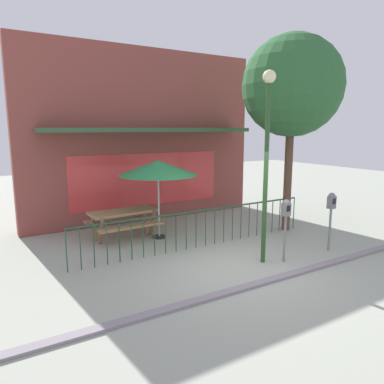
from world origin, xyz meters
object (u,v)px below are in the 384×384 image
Objects in this scene: patio_umbrella at (158,168)px; street_lamp at (267,142)px; parking_meter_near at (331,206)px; parking_meter_far at (286,214)px; street_tree at (292,87)px; picnic_table_left at (123,216)px.

street_lamp reaches higher than patio_umbrella.
parking_meter_near is 1.01× the size of parking_meter_far.
street_tree is (1.97, 1.89, 3.03)m from parking_meter_far.
parking_meter_far is at bearing -136.09° from street_tree.
patio_umbrella is at bearing 117.94° from parking_meter_far.
picnic_table_left is 4.47m from street_lamp.
street_tree reaches higher than parking_meter_near.
street_lamp is (2.07, -3.36, 2.10)m from picnic_table_left.
picnic_table_left is at bearing 150.12° from patio_umbrella.
patio_umbrella is 1.48× the size of parking_meter_near.
street_lamp is (1.22, -2.87, 0.77)m from patio_umbrella.
patio_umbrella is 0.39× the size of street_tree.
picnic_table_left is at bearing 159.21° from street_tree.
parking_meter_far is 0.26× the size of street_tree.
street_tree is at bearing 76.43° from parking_meter_near.
parking_meter_near is 3.60m from street_tree.
street_lamp reaches higher than parking_meter_far.
parking_meter_near is at bearing -0.66° from parking_meter_far.
picnic_table_left is 4.40m from parking_meter_far.
street_tree is at bearing -18.46° from patio_umbrella.
street_tree is (4.46, -1.69, 3.53)m from picnic_table_left.
parking_meter_far is at bearing -55.20° from picnic_table_left.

